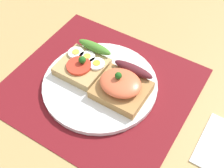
# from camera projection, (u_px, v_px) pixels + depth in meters

# --- Properties ---
(ground_plane) EXTENTS (1.20, 0.90, 0.03)m
(ground_plane) POSITION_uv_depth(u_px,v_px,m) (100.00, 91.00, 0.65)
(ground_plane) COLOR tan
(placemat) EXTENTS (0.38, 0.35, 0.00)m
(placemat) POSITION_uv_depth(u_px,v_px,m) (100.00, 86.00, 0.64)
(placemat) COLOR maroon
(placemat) RESTS_ON ground_plane
(plate) EXTENTS (0.24, 0.24, 0.01)m
(plate) POSITION_uv_depth(u_px,v_px,m) (100.00, 84.00, 0.63)
(plate) COLOR white
(plate) RESTS_ON placemat
(sandwich_egg_tomato) EXTENTS (0.10, 0.11, 0.04)m
(sandwich_egg_tomato) POSITION_uv_depth(u_px,v_px,m) (84.00, 63.00, 0.64)
(sandwich_egg_tomato) COLOR tan
(sandwich_egg_tomato) RESTS_ON plate
(sandwich_salmon) EXTENTS (0.10, 0.11, 0.06)m
(sandwich_salmon) POSITION_uv_depth(u_px,v_px,m) (122.00, 86.00, 0.60)
(sandwich_salmon) COLOR #AC7D45
(sandwich_salmon) RESTS_ON plate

